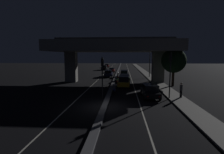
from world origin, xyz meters
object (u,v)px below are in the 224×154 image
object	(u,v)px
motorcycle_blue_filtering_near	(114,89)
motorcycle_red_filtering_mid	(117,81)
traffic_light_right_of_median	(170,67)
car_dark_red_fourth_oncoming	(107,66)
car_taxi_yellow_second	(124,81)
car_black_lead	(150,91)
pedestrian_on_sidewalk	(181,90)
motorcycle_black_filtering_far	(118,77)
car_dark_blue_lead_oncoming	(109,73)
traffic_light_left_of_median	(102,70)
car_black_third_oncoming	(104,67)
car_dark_red_second_oncoming	(112,70)
car_dark_green_third	(125,78)
car_black_fourth	(124,73)
street_lamp	(148,60)

from	to	relation	value
motorcycle_blue_filtering_near	motorcycle_red_filtering_mid	bearing A→B (deg)	1.26
traffic_light_right_of_median	car_dark_red_fourth_oncoming	distance (m)	56.98
car_taxi_yellow_second	car_black_lead	bearing A→B (deg)	-153.07
pedestrian_on_sidewalk	motorcycle_black_filtering_far	bearing A→B (deg)	116.73
car_dark_blue_lead_oncoming	traffic_light_left_of_median	bearing A→B (deg)	1.54
pedestrian_on_sidewalk	car_taxi_yellow_second	bearing A→B (deg)	133.29
car_black_lead	motorcycle_blue_filtering_near	xyz separation A→B (m)	(-4.54, 1.98, -0.24)
car_dark_blue_lead_oncoming	pedestrian_on_sidewalk	bearing A→B (deg)	24.82
car_black_third_oncoming	car_dark_red_second_oncoming	bearing A→B (deg)	20.21
car_black_third_oncoming	car_dark_green_third	bearing A→B (deg)	14.34
car_black_lead	car_dark_red_second_oncoming	bearing A→B (deg)	10.40
car_dark_green_third	car_dark_blue_lead_oncoming	bearing A→B (deg)	26.04
car_taxi_yellow_second	car_black_fourth	size ratio (longest dim) A/B	0.83
car_black_lead	pedestrian_on_sidewalk	world-z (taller)	pedestrian_on_sidewalk
street_lamp	car_dark_red_fourth_oncoming	bearing A→B (deg)	111.01
traffic_light_left_of_median	car_dark_red_fourth_oncoming	distance (m)	55.71
car_dark_green_third	car_black_lead	bearing A→B (deg)	-168.65
car_dark_green_third	car_dark_blue_lead_oncoming	world-z (taller)	car_dark_blue_lead_oncoming
street_lamp	car_dark_red_fourth_oncoming	distance (m)	36.86
car_dark_red_fourth_oncoming	pedestrian_on_sidewalk	xyz separation A→B (m)	(14.27, -55.18, 0.30)
car_black_lead	motorcycle_red_filtering_mid	world-z (taller)	car_black_lead
street_lamp	motorcycle_blue_filtering_near	world-z (taller)	street_lamp
traffic_light_right_of_median	car_black_lead	distance (m)	3.69
car_black_lead	car_black_third_oncoming	distance (m)	42.66
car_dark_red_second_oncoming	car_black_fourth	bearing A→B (deg)	18.99
car_dark_blue_lead_oncoming	car_dark_red_second_oncoming	distance (m)	10.96
car_dark_blue_lead_oncoming	car_black_third_oncoming	distance (m)	20.29
car_black_lead	motorcycle_blue_filtering_near	world-z (taller)	car_black_lead
car_dark_green_third	car_dark_red_fourth_oncoming	size ratio (longest dim) A/B	0.90
traffic_light_left_of_median	pedestrian_on_sidewalk	world-z (taller)	traffic_light_left_of_median
car_black_third_oncoming	car_black_lead	bearing A→B (deg)	13.64
car_dark_red_second_oncoming	motorcycle_black_filtering_far	world-z (taller)	motorcycle_black_filtering_far
car_dark_green_third	motorcycle_black_filtering_far	world-z (taller)	motorcycle_black_filtering_far
traffic_light_left_of_median	street_lamp	xyz separation A→B (m)	(8.41, 21.18, 0.80)
car_dark_red_second_oncoming	motorcycle_blue_filtering_near	size ratio (longest dim) A/B	2.33
car_black_fourth	motorcycle_red_filtering_mid	size ratio (longest dim) A/B	2.61
car_dark_red_second_oncoming	traffic_light_right_of_median	bearing A→B (deg)	16.32
car_black_fourth	motorcycle_black_filtering_far	size ratio (longest dim) A/B	2.51
traffic_light_left_of_median	car_black_lead	size ratio (longest dim) A/B	1.16
traffic_light_right_of_median	motorcycle_red_filtering_mid	bearing A→B (deg)	123.60
car_dark_green_third	car_dark_blue_lead_oncoming	distance (m)	8.57
car_dark_red_second_oncoming	motorcycle_black_filtering_far	distance (m)	16.52
car_dark_red_fourth_oncoming	traffic_light_left_of_median	bearing A→B (deg)	4.40
car_dark_red_fourth_oncoming	motorcycle_red_filtering_mid	size ratio (longest dim) A/B	2.54
traffic_light_left_of_median	car_black_fourth	world-z (taller)	traffic_light_left_of_median
street_lamp	car_dark_blue_lead_oncoming	world-z (taller)	street_lamp
car_black_fourth	motorcycle_red_filtering_mid	bearing A→B (deg)	175.88
motorcycle_blue_filtering_near	pedestrian_on_sidewalk	size ratio (longest dim) A/B	1.00
traffic_light_left_of_median	car_dark_blue_lead_oncoming	bearing A→B (deg)	92.97
traffic_light_right_of_median	car_taxi_yellow_second	world-z (taller)	traffic_light_right_of_median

